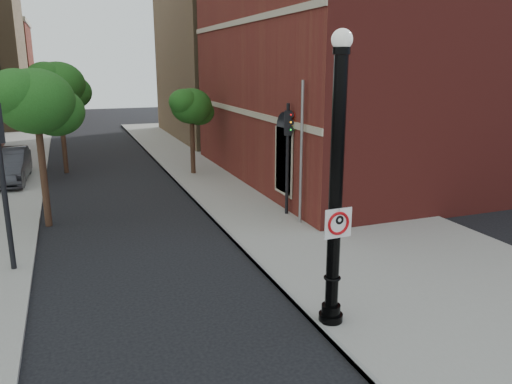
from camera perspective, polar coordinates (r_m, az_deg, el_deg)
name	(u,v)px	position (r m, az deg, el deg)	size (l,w,h in m)	color
ground	(238,359)	(10.40, -2.12, -18.53)	(120.00, 120.00, 0.00)	black
sidewalk_right	(296,201)	(21.02, 4.64, -1.05)	(8.00, 60.00, 0.12)	gray
curb_edge	(205,210)	(19.71, -5.80, -2.10)	(0.10, 60.00, 0.14)	gray
brick_wall_building	(437,52)	(29.12, 20.01, 14.79)	(22.30, 16.30, 12.50)	maroon
bg_building_tan_b	(304,47)	(42.64, 5.55, 16.18)	(22.00, 14.00, 14.00)	olive
lamppost	(335,199)	(10.53, 9.07, -0.81)	(0.53, 0.53, 6.32)	black
no_parking_sign	(338,223)	(10.53, 9.38, -3.51)	(0.64, 0.08, 0.64)	white
parked_car	(6,166)	(26.99, -26.62, 2.66)	(1.81, 5.20, 1.71)	#29292E
traffic_signal_right	(288,142)	(18.46, 3.66, 5.78)	(0.34, 0.38, 4.28)	black
utility_pole	(301,155)	(17.48, 5.20, 4.20)	(0.10, 0.10, 5.13)	#999999
street_tree_a	(37,103)	(18.74, -23.75, 9.29)	(3.07, 2.77, 5.53)	#372016
street_tree_b	(59,86)	(28.11, -21.59, 11.23)	(3.21, 2.90, 5.78)	#372016
street_tree_c	(192,107)	(25.86, -7.36, 9.59)	(2.48, 2.24, 4.47)	#372016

